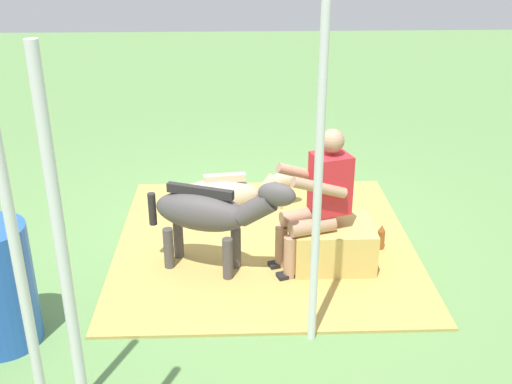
{
  "coord_description": "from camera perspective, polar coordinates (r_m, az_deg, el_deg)",
  "views": [
    {
      "loc": [
        0.12,
        5.38,
        2.88
      ],
      "look_at": [
        -0.07,
        0.16,
        0.55
      ],
      "focal_mm": 43.25,
      "sensor_mm": 36.0,
      "label": 1
    }
  ],
  "objects": [
    {
      "name": "pony_standing",
      "position": [
        5.29,
        -4.25,
        -1.99
      ],
      "size": [
        1.29,
        0.68,
        0.93
      ],
      "color": "#4C4747",
      "rests_on": "ground"
    },
    {
      "name": "tent_pole_right",
      "position": [
        3.48,
        -21.13,
        -6.22
      ],
      "size": [
        0.06,
        0.06,
        2.44
      ],
      "primitive_type": "cylinder",
      "color": "silver",
      "rests_on": "ground"
    },
    {
      "name": "tent_pole_mid",
      "position": [
        3.13,
        -16.95,
        -9.24
      ],
      "size": [
        0.06,
        0.06,
        2.44
      ],
      "primitive_type": "cylinder",
      "color": "silver",
      "rests_on": "ground"
    },
    {
      "name": "soda_bottle",
      "position": [
        5.91,
        11.49,
        -4.22
      ],
      "size": [
        0.07,
        0.07,
        0.27
      ],
      "color": "brown",
      "rests_on": "ground"
    },
    {
      "name": "tent_pole_left",
      "position": [
        4.15,
        5.74,
        0.3
      ],
      "size": [
        0.06,
        0.06,
        2.44
      ],
      "primitive_type": "cylinder",
      "color": "silver",
      "rests_on": "ground"
    },
    {
      "name": "hay_bale",
      "position": [
        5.56,
        7.09,
        -4.9
      ],
      "size": [
        0.71,
        0.56,
        0.41
      ],
      "primitive_type": "cube",
      "color": "tan",
      "rests_on": "ground"
    },
    {
      "name": "pony_lying",
      "position": [
        6.56,
        -2.72,
        -0.22
      ],
      "size": [
        1.35,
        0.51,
        0.42
      ],
      "color": "tan",
      "rests_on": "ground"
    },
    {
      "name": "ground_plane",
      "position": [
        6.1,
        -0.67,
        -4.12
      ],
      "size": [
        24.0,
        24.0,
        0.0
      ],
      "primitive_type": "plane",
      "color": "#608C4C"
    },
    {
      "name": "person_seated",
      "position": [
        5.29,
        5.76,
        -0.43
      ],
      "size": [
        0.72,
        0.54,
        1.29
      ],
      "color": "tan",
      "rests_on": "ground"
    },
    {
      "name": "hay_patch",
      "position": [
        5.97,
        0.79,
        -4.67
      ],
      "size": [
        2.81,
        2.88,
        0.02
      ],
      "primitive_type": "cube",
      "color": "tan",
      "rests_on": "ground"
    }
  ]
}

